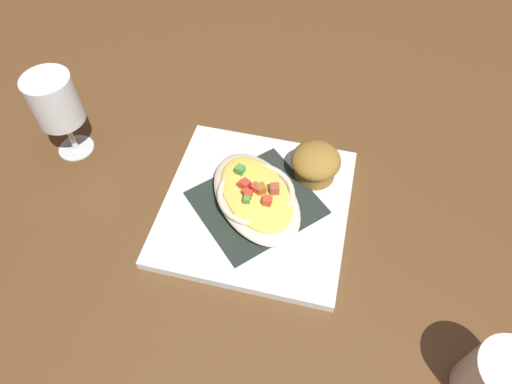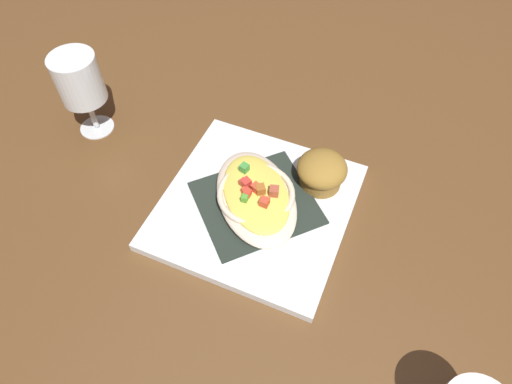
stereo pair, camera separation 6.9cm
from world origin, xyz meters
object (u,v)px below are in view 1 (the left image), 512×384
(stemmed_glass, at_px, (56,104))
(square_plate, at_px, (256,206))
(coffee_mug, at_px, (498,383))
(muffin, at_px, (316,163))
(gratin_dish, at_px, (256,195))

(stemmed_glass, bearing_deg, square_plate, 87.27)
(square_plate, height_order, coffee_mug, coffee_mug)
(muffin, bearing_deg, gratin_dish, -38.92)
(muffin, xyz_separation_m, coffee_mug, (0.25, 0.29, -0.00))
(muffin, relative_size, coffee_mug, 0.72)
(square_plate, height_order, muffin, muffin)
(gratin_dish, bearing_deg, stemmed_glass, -92.74)
(muffin, xyz_separation_m, stemmed_glass, (0.07, -0.41, 0.06))
(gratin_dish, distance_m, muffin, 0.11)
(muffin, relative_size, stemmed_glass, 0.51)
(square_plate, height_order, stemmed_glass, stemmed_glass)
(stemmed_glass, bearing_deg, gratin_dish, 87.26)
(gratin_dish, height_order, coffee_mug, coffee_mug)
(square_plate, xyz_separation_m, coffee_mug, (0.16, 0.36, 0.03))
(square_plate, relative_size, coffee_mug, 2.61)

